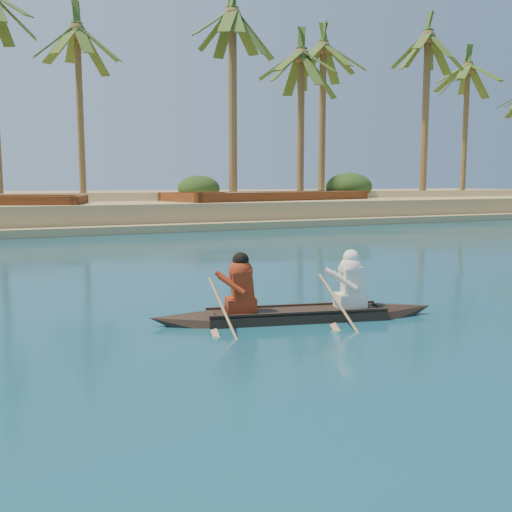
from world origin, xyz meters
name	(u,v)px	position (x,y,z in m)	size (l,w,h in m)	color
canoe	(296,305)	(4.45, 4.73, 0.26)	(4.94, 1.85, 1.36)	#30211A
barge_right	(269,209)	(15.17, 27.00, 0.74)	(13.22, 6.74, 2.10)	brown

